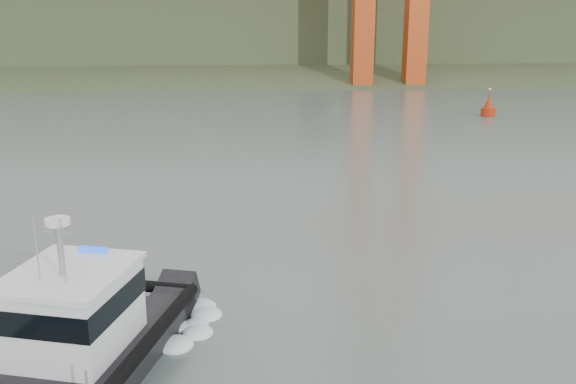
% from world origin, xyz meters
% --- Properties ---
extents(ground, '(400.00, 400.00, 0.00)m').
position_xyz_m(ground, '(0.00, 0.00, 0.00)').
color(ground, '#52625E').
rests_on(ground, ground).
extents(headlands, '(500.00, 105.36, 27.12)m').
position_xyz_m(headlands, '(0.00, 125.50, 7.05)').
color(headlands, '#394B2B').
rests_on(headlands, ground).
extents(patrol_boat, '(6.99, 11.98, 5.48)m').
position_xyz_m(patrol_boat, '(-5.74, -3.84, 1.37)').
color(patrol_boat, black).
rests_on(patrol_boat, ground).
extents(nav_buoy, '(1.57, 1.57, 3.27)m').
position_xyz_m(nav_buoy, '(26.76, 46.54, 0.86)').
color(nav_buoy, '#A2240B').
rests_on(nav_buoy, ground).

